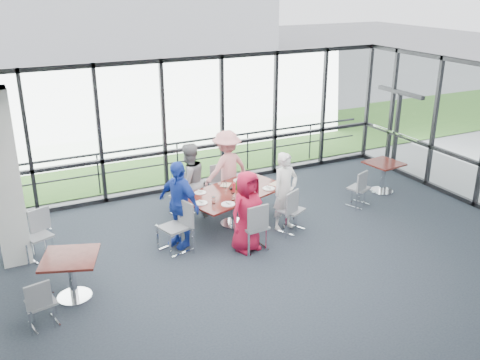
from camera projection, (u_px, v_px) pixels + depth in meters
name	position (u px, v px, depth m)	size (l,w,h in m)	color
floor	(267.00, 292.00, 8.89)	(12.00, 10.00, 0.02)	#1D242D
ceiling	(271.00, 102.00, 7.74)	(12.00, 10.00, 0.04)	silver
curtain_wall_back	(164.00, 128.00, 12.50)	(12.00, 0.10, 3.20)	white
exit_door	(396.00, 132.00, 14.15)	(0.12, 1.60, 2.10)	black
structural_column	(5.00, 179.00, 9.32)	(0.50, 0.50, 3.20)	white
apron	(116.00, 140.00, 17.26)	(80.00, 70.00, 0.02)	gray
grass_strip	(133.00, 156.00, 15.57)	(80.00, 5.00, 0.01)	#336025
hangar_main	(89.00, 7.00, 36.25)	(24.00, 10.00, 6.00)	silver
guard_rail	(158.00, 165.00, 13.39)	(0.06, 0.06, 12.00)	#2D2D33
main_table	(234.00, 196.00, 11.10)	(2.44, 1.81, 0.75)	#3E120F
side_table_left	(71.00, 263.00, 8.51)	(1.10, 1.10, 0.75)	#3E120F
side_table_right	(384.00, 168.00, 12.82)	(0.87, 0.87, 0.75)	#3E120F
diner_near_left	(247.00, 212.00, 10.00)	(0.78, 0.51, 1.59)	#AD1131
diner_near_right	(285.00, 191.00, 10.87)	(0.60, 0.44, 1.64)	silver
diner_far_left	(189.00, 182.00, 11.32)	(0.82, 0.51, 1.68)	slate
diner_far_right	(227.00, 169.00, 11.98)	(1.14, 0.59, 1.76)	pink
diner_end	(179.00, 204.00, 10.16)	(1.01, 0.55, 1.72)	#1B38A8
chair_main_nl	(253.00, 226.00, 10.12)	(0.47, 0.47, 0.96)	gray
chair_main_nr	(291.00, 210.00, 10.88)	(0.45, 0.45, 0.92)	gray
chair_main_fl	(182.00, 196.00, 11.67)	(0.41, 0.41, 0.85)	gray
chair_main_fr	(221.00, 185.00, 12.33)	(0.41, 0.41, 0.83)	gray
chair_main_end	(174.00, 227.00, 10.05)	(0.48, 0.48, 0.98)	gray
chair_spare_la	(41.00, 302.00, 7.91)	(0.39, 0.39, 0.80)	gray
chair_spare_lb	(38.00, 236.00, 9.83)	(0.43, 0.43, 0.88)	gray
chair_spare_r	(359.00, 188.00, 12.10)	(0.42, 0.42, 0.85)	gray
plate_nl	(228.00, 204.00, 10.41)	(0.28, 0.28, 0.01)	white
plate_nr	(269.00, 188.00, 11.19)	(0.26, 0.26, 0.01)	white
plate_fl	(200.00, 193.00, 10.97)	(0.24, 0.24, 0.01)	white
plate_fr	(239.00, 180.00, 11.63)	(0.25, 0.25, 0.01)	white
plate_end	(201.00, 203.00, 10.47)	(0.26, 0.26, 0.01)	white
tumbler_a	(233.00, 197.00, 10.60)	(0.07, 0.07, 0.15)	white
tumbler_b	(253.00, 186.00, 11.16)	(0.07, 0.07, 0.15)	white
tumbler_c	(225.00, 184.00, 11.23)	(0.07, 0.07, 0.14)	white
tumbler_d	(214.00, 200.00, 10.43)	(0.07, 0.07, 0.14)	white
menu_a	(246.00, 200.00, 10.61)	(0.29, 0.20, 0.00)	white
menu_b	(277.00, 183.00, 11.47)	(0.30, 0.21, 0.00)	white
menu_c	(226.00, 185.00, 11.40)	(0.27, 0.19, 0.00)	white
condiment_caddy	(232.00, 189.00, 11.15)	(0.10, 0.07, 0.04)	black
ketchup_bottle	(234.00, 187.00, 11.04)	(0.06, 0.06, 0.18)	red
green_bottle	(237.00, 185.00, 11.11)	(0.05, 0.05, 0.20)	#167618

